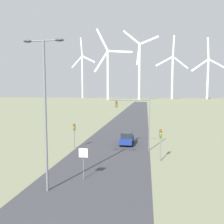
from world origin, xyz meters
name	(u,v)px	position (x,y,z in m)	size (l,w,h in m)	color
road_surface	(129,122)	(0.00, 48.00, 0.00)	(10.00, 240.00, 0.01)	#38383D
streetlamp	(45,100)	(-3.06, 7.17, 7.08)	(3.19, 0.32, 11.53)	slate
stop_sign_near	(83,158)	(-0.93, 9.81, 1.94)	(0.81, 0.07, 2.78)	slate
traffic_light_post_near_left	(74,130)	(-5.23, 20.02, 2.48)	(0.28, 0.34, 3.37)	slate
traffic_light_post_near_right	(161,138)	(6.08, 16.02, 2.63)	(0.28, 0.34, 3.58)	slate
traffic_light_mast_overhead	(136,113)	(3.18, 20.43, 4.90)	(5.19, 0.35, 6.87)	slate
car_approaching	(127,138)	(1.70, 23.29, 0.91)	(1.90, 4.14, 1.83)	navy
wind_turbine_far_left	(82,72)	(-77.50, 266.68, 33.25)	(36.94, 19.26, 77.35)	white
wind_turbine_left	(108,69)	(-34.30, 210.94, 30.66)	(38.63, 3.35, 71.04)	white
wind_turbine_center	(139,66)	(-2.77, 213.65, 33.30)	(35.15, 9.51, 68.06)	white
wind_turbine_right	(172,73)	(32.56, 242.69, 29.29)	(37.29, 16.91, 69.57)	white
wind_turbine_far_right	(208,74)	(70.12, 244.26, 27.52)	(39.27, 11.04, 66.28)	white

